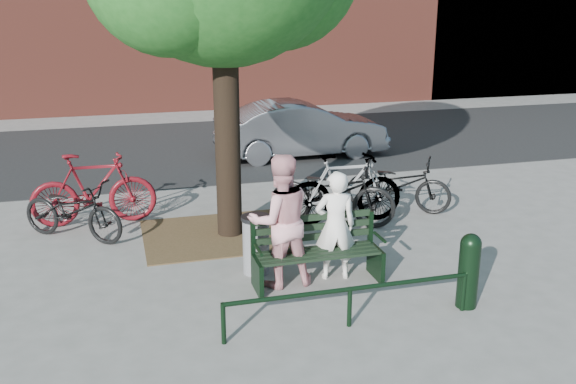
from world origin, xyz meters
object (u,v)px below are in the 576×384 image
object	(u,v)px
litter_bin	(256,244)
bicycle_c	(333,193)
parked_car	(301,129)
person_left	(335,225)
bollard	(469,268)
person_right	(280,221)
park_bench	(316,249)

from	to	relation	value
litter_bin	bicycle_c	bearing A→B (deg)	43.49
litter_bin	parked_car	world-z (taller)	parked_car
person_left	bollard	xyz separation A→B (m)	(1.31, -1.26, -0.24)
person_right	bollard	xyz separation A→B (m)	(2.08, -1.26, -0.38)
person_left	person_right	distance (m)	0.79
bollard	litter_bin	bearing A→B (deg)	143.53
park_bench	person_right	size ratio (longest dim) A/B	0.96
park_bench	litter_bin	distance (m)	0.89
person_left	bollard	size ratio (longest dim) A/B	1.57
person_right	litter_bin	bearing A→B (deg)	-64.59
park_bench	parked_car	size ratio (longest dim) A/B	0.43
bollard	parked_car	xyz separation A→B (m)	(0.23, 8.07, 0.15)
bicycle_c	person_left	bearing A→B (deg)	-169.12
bicycle_c	person_right	bearing A→B (deg)	173.88
bollard	parked_car	bearing A→B (deg)	88.38
park_bench	bicycle_c	world-z (taller)	bicycle_c
person_left	parked_car	world-z (taller)	person_left
park_bench	person_right	world-z (taller)	person_right
bollard	litter_bin	size ratio (longest dim) A/B	1.16
person_right	person_left	bearing A→B (deg)	178.02
person_right	bollard	distance (m)	2.47
litter_bin	bicycle_c	size ratio (longest dim) A/B	0.39
litter_bin	park_bench	bearing A→B (deg)	-35.96
person_left	parked_car	size ratio (longest dim) A/B	0.38
person_left	person_right	bearing A→B (deg)	8.65
bicycle_c	park_bench	bearing A→B (deg)	-175.33
parked_car	litter_bin	bearing A→B (deg)	157.06
person_left	parked_car	bearing A→B (deg)	-94.11
parked_car	person_left	bearing A→B (deg)	166.15
person_right	parked_car	world-z (taller)	person_right
park_bench	person_left	distance (m)	0.41
parked_car	person_right	bearing A→B (deg)	160.12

